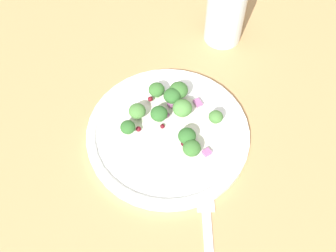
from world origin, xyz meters
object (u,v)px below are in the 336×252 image
broccoli_floret_1 (156,115)px  fork (209,245)px  broccoli_floret_2 (179,90)px  plate (168,133)px  broccoli_floret_0 (216,117)px  water_glass (225,14)px

broccoli_floret_1 → fork: (-19.77, 0.42, -2.90)cm
broccoli_floret_1 → broccoli_floret_2: broccoli_floret_2 is taller
plate → broccoli_floret_2: bearing=-37.3°
broccoli_floret_0 → water_glass: (17.29, -9.95, 2.01)cm
broccoli_floret_0 → fork: bearing=152.1°
broccoli_floret_2 → fork: broccoli_floret_2 is taller
broccoli_floret_1 → broccoli_floret_2: bearing=-59.9°
broccoli_floret_0 → broccoli_floret_1: (3.73, 8.06, -0.04)cm
broccoli_floret_0 → fork: (-16.04, 8.49, -2.94)cm
plate → broccoli_floret_0: bearing=-102.1°
water_glass → fork: bearing=151.1°
broccoli_floret_2 → water_glass: water_glass is taller
broccoli_floret_1 → fork: bearing=178.8°
broccoli_floret_0 → broccoli_floret_1: 8.89cm
water_glass → broccoli_floret_1: bearing=127.0°
plate → broccoli_floret_1: bearing=24.9°
broccoli_floret_0 → broccoli_floret_2: bearing=26.0°
plate → water_glass: bearing=-47.1°
plate → fork: plate is taller
broccoli_floret_0 → broccoli_floret_2: broccoli_floret_2 is taller
plate → fork: 17.62cm
broccoli_floret_2 → broccoli_floret_1: bearing=120.1°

